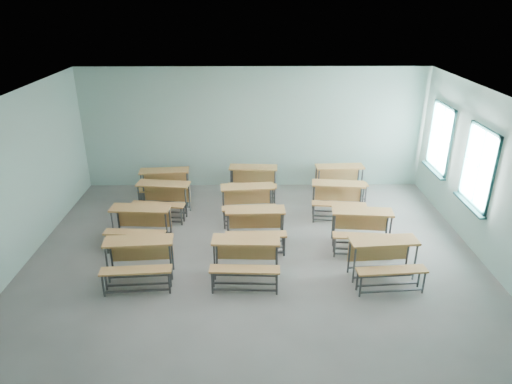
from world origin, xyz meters
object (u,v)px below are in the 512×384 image
(desk_unit_r0c0, at_px, (139,255))
(desk_unit_r3c0, at_px, (165,181))
(desk_unit_r3c1, at_px, (253,177))
(desk_unit_r0c2, at_px, (385,255))
(desk_unit_r1c2, at_px, (362,224))
(desk_unit_r2c2, at_px, (338,195))
(desk_unit_r2c1, at_px, (248,198))
(desk_unit_r1c1, at_px, (255,222))
(desk_unit_r1c0, at_px, (140,221))
(desk_unit_r2c0, at_px, (163,195))
(desk_unit_r0c1, at_px, (246,254))
(desk_unit_r3c2, at_px, (340,176))

(desk_unit_r0c0, bearing_deg, desk_unit_r3c0, 88.28)
(desk_unit_r3c1, bearing_deg, desk_unit_r0c2, -54.83)
(desk_unit_r0c0, xyz_separation_m, desk_unit_r1c2, (4.32, 1.17, 0.00))
(desk_unit_r0c0, xyz_separation_m, desk_unit_r2c2, (4.09, 2.67, 0.00))
(desk_unit_r0c2, height_order, desk_unit_r2c1, same)
(desk_unit_r1c1, bearing_deg, desk_unit_r0c2, -30.52)
(desk_unit_r0c0, distance_m, desk_unit_r1c2, 4.47)
(desk_unit_r1c0, height_order, desk_unit_r1c1, same)
(desk_unit_r1c2, distance_m, desk_unit_r2c1, 2.71)
(desk_unit_r3c1, bearing_deg, desk_unit_r1c2, -46.17)
(desk_unit_r0c2, relative_size, desk_unit_r1c2, 0.99)
(desk_unit_r2c0, distance_m, desk_unit_r2c2, 4.14)
(desk_unit_r1c0, height_order, desk_unit_r3c0, same)
(desk_unit_r0c0, height_order, desk_unit_r2c1, same)
(desk_unit_r0c1, xyz_separation_m, desk_unit_r1c0, (-2.23, 1.35, 0.00))
(desk_unit_r1c2, relative_size, desk_unit_r3c0, 1.01)
(desk_unit_r2c1, bearing_deg, desk_unit_r0c2, -50.65)
(desk_unit_r1c0, relative_size, desk_unit_r2c0, 0.97)
(desk_unit_r0c2, height_order, desk_unit_r3c2, same)
(desk_unit_r0c0, relative_size, desk_unit_r1c1, 1.03)
(desk_unit_r0c2, bearing_deg, desk_unit_r3c2, 87.10)
(desk_unit_r1c0, relative_size, desk_unit_r2c2, 0.97)
(desk_unit_r2c1, distance_m, desk_unit_r3c1, 1.30)
(desk_unit_r1c1, xyz_separation_m, desk_unit_r3c1, (-0.04, 2.53, 0.00))
(desk_unit_r0c1, bearing_deg, desk_unit_r1c2, 28.18)
(desk_unit_r3c0, bearing_deg, desk_unit_r0c2, -43.19)
(desk_unit_r3c0, xyz_separation_m, desk_unit_r3c1, (2.24, 0.22, 0.00))
(desk_unit_r0c0, relative_size, desk_unit_r0c2, 1.00)
(desk_unit_r1c2, height_order, desk_unit_r2c0, same)
(desk_unit_r0c1, xyz_separation_m, desk_unit_r3c2, (2.40, 3.82, 0.00))
(desk_unit_r2c0, distance_m, desk_unit_r3c2, 4.53)
(desk_unit_r2c0, bearing_deg, desk_unit_r1c2, -11.92)
(desk_unit_r0c1, relative_size, desk_unit_r1c2, 0.97)
(desk_unit_r3c0, relative_size, desk_unit_r3c2, 1.02)
(desk_unit_r0c0, bearing_deg, desk_unit_r0c2, -4.77)
(desk_unit_r1c1, height_order, desk_unit_r2c2, same)
(desk_unit_r1c0, distance_m, desk_unit_r2c0, 1.35)
(desk_unit_r2c2, relative_size, desk_unit_r3c0, 1.01)
(desk_unit_r1c1, distance_m, desk_unit_r3c0, 3.24)
(desk_unit_r0c0, bearing_deg, desk_unit_r2c1, 47.70)
(desk_unit_r3c0, bearing_deg, desk_unit_r1c0, -98.58)
(desk_unit_r1c2, height_order, desk_unit_r3c2, same)
(desk_unit_r1c2, relative_size, desk_unit_r3c1, 1.02)
(desk_unit_r0c1, distance_m, desk_unit_r1c1, 1.27)
(desk_unit_r0c1, bearing_deg, desk_unit_r2c2, 53.24)
(desk_unit_r1c1, relative_size, desk_unit_r1c2, 0.96)
(desk_unit_r3c2, bearing_deg, desk_unit_r0c0, -141.60)
(desk_unit_r0c0, xyz_separation_m, desk_unit_r3c1, (2.08, 3.79, 0.00))
(desk_unit_r0c1, distance_m, desk_unit_r2c2, 3.42)
(desk_unit_r1c0, bearing_deg, desk_unit_r0c2, -12.83)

